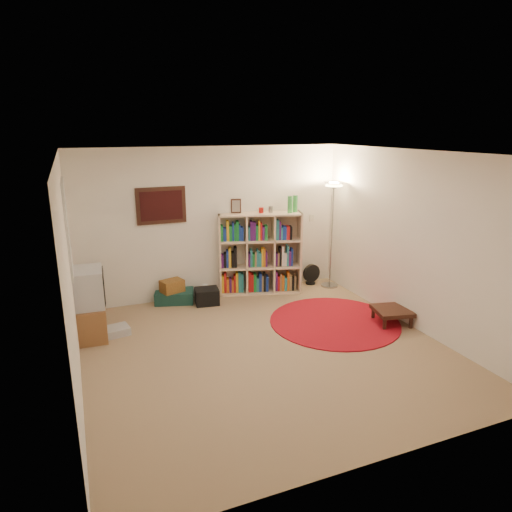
{
  "coord_description": "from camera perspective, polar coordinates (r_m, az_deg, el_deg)",
  "views": [
    {
      "loc": [
        -2.14,
        -4.92,
        2.78
      ],
      "look_at": [
        0.1,
        0.6,
        1.1
      ],
      "focal_mm": 32.0,
      "sensor_mm": 36.0,
      "label": 1
    }
  ],
  "objects": [
    {
      "name": "floor_fan",
      "position": [
        8.42,
        6.93,
        -2.28
      ],
      "size": [
        0.34,
        0.19,
        0.38
      ],
      "rotation": [
        0.0,
        0.0,
        0.12
      ],
      "color": "black",
      "rests_on": "ground"
    },
    {
      "name": "duffel_bag",
      "position": [
        7.5,
        -6.16,
        -5.02
      ],
      "size": [
        0.41,
        0.36,
        0.26
      ],
      "rotation": [
        0.0,
        0.0,
        -0.13
      ],
      "color": "black",
      "rests_on": "ground"
    },
    {
      "name": "paper_towel",
      "position": [
        7.79,
        -6.36,
        -4.37
      ],
      "size": [
        0.12,
        0.12,
        0.22
      ],
      "rotation": [
        0.0,
        0.0,
        -0.17
      ],
      "color": "white",
      "rests_on": "ground"
    },
    {
      "name": "dvd_box",
      "position": [
        6.72,
        -17.04,
        -8.92
      ],
      "size": [
        0.38,
        0.33,
        0.11
      ],
      "rotation": [
        0.0,
        0.0,
        0.17
      ],
      "color": "#BBBABF",
      "rests_on": "ground"
    },
    {
      "name": "room",
      "position": [
        5.6,
        0.64,
        -0.0
      ],
      "size": [
        4.54,
        4.54,
        2.54
      ],
      "color": "#967858",
      "rests_on": "ground"
    },
    {
      "name": "suitcase",
      "position": [
        7.67,
        -10.16,
        -4.97
      ],
      "size": [
        0.7,
        0.56,
        0.2
      ],
      "rotation": [
        0.0,
        0.0,
        -0.29
      ],
      "color": "#143933",
      "rests_on": "ground"
    },
    {
      "name": "red_rug",
      "position": [
        6.93,
        9.78,
        -8.06
      ],
      "size": [
        1.91,
        1.91,
        0.02
      ],
      "color": "maroon",
      "rests_on": "ground"
    },
    {
      "name": "floor_lamp",
      "position": [
        8.04,
        9.64,
        6.87
      ],
      "size": [
        0.45,
        0.45,
        1.89
      ],
      "rotation": [
        0.0,
        0.0,
        -0.27
      ],
      "color": "#9C9DA1",
      "rests_on": "ground"
    },
    {
      "name": "side_table",
      "position": [
        7.01,
        16.65,
        -6.62
      ],
      "size": [
        0.6,
        0.6,
        0.23
      ],
      "rotation": [
        0.0,
        0.0,
        -0.23
      ],
      "color": "black",
      "rests_on": "ground"
    },
    {
      "name": "wicker_basket",
      "position": [
        7.55,
        -10.44,
        -3.7
      ],
      "size": [
        0.4,
        0.34,
        0.2
      ],
      "rotation": [
        0.0,
        0.0,
        0.3
      ],
      "color": "brown",
      "rests_on": "suitcase"
    },
    {
      "name": "bookshelf",
      "position": [
        7.84,
        0.33,
        0.21
      ],
      "size": [
        1.46,
        0.78,
        1.68
      ],
      "rotation": [
        0.0,
        0.0,
        -0.29
      ],
      "color": "#FFD5AA",
      "rests_on": "ground"
    },
    {
      "name": "tv_stand",
      "position": [
        6.61,
        -20.33,
        -5.76
      ],
      "size": [
        0.51,
        0.69,
        0.97
      ],
      "rotation": [
        0.0,
        0.0,
        -0.06
      ],
      "color": "brown",
      "rests_on": "ground"
    }
  ]
}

